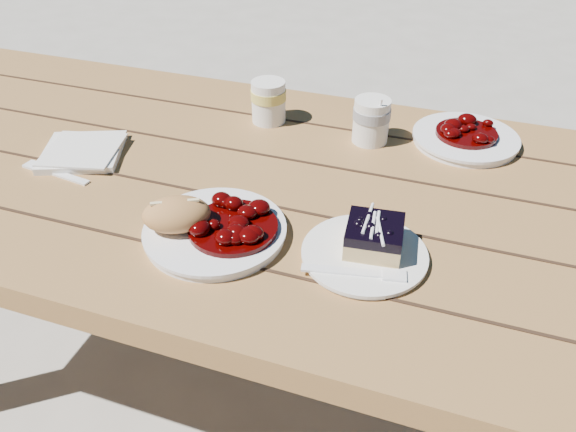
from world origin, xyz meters
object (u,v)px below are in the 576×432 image
(coffee_cup, at_px, (371,121))
(second_plate, at_px, (465,139))
(second_cup, at_px, (269,102))
(dessert_plate, at_px, (364,255))
(bread_roll, at_px, (177,214))
(picnic_table, at_px, (262,244))
(main_plate, at_px, (215,232))
(blueberry_cake, at_px, (374,236))

(coffee_cup, height_order, second_plate, coffee_cup)
(coffee_cup, bearing_deg, second_plate, 16.72)
(second_cup, bearing_deg, coffee_cup, -4.16)
(dessert_plate, bearing_deg, bread_roll, -171.15)
(picnic_table, bearing_deg, main_plate, -91.19)
(bread_roll, relative_size, dessert_plate, 0.57)
(second_cup, bearing_deg, picnic_table, -73.75)
(dessert_plate, bearing_deg, second_cup, 128.12)
(dessert_plate, distance_m, second_cup, 0.49)
(second_cup, bearing_deg, blueberry_cake, -49.86)
(main_plate, xyz_separation_m, second_cup, (-0.06, 0.41, 0.04))
(coffee_cup, height_order, second_cup, same)
(bread_roll, relative_size, second_cup, 1.18)
(bread_roll, bearing_deg, main_plate, 19.98)
(second_plate, height_order, second_cup, second_cup)
(dessert_plate, bearing_deg, main_plate, -173.81)
(main_plate, relative_size, second_cup, 2.47)
(bread_roll, xyz_separation_m, blueberry_cake, (0.31, 0.06, -0.01))
(dessert_plate, height_order, blueberry_cake, blueberry_cake)
(picnic_table, bearing_deg, second_plate, 36.77)
(picnic_table, relative_size, coffee_cup, 21.74)
(blueberry_cake, distance_m, second_cup, 0.49)
(picnic_table, xyz_separation_m, bread_roll, (-0.06, -0.21, 0.21))
(bread_roll, height_order, second_cup, second_cup)
(bread_roll, bearing_deg, picnic_table, 74.20)
(bread_roll, distance_m, second_cup, 0.43)
(blueberry_cake, relative_size, coffee_cup, 1.02)
(blueberry_cake, bearing_deg, coffee_cup, 97.04)
(main_plate, bearing_deg, blueberry_cake, 9.30)
(dessert_plate, xyz_separation_m, second_cup, (-0.30, 0.39, 0.04))
(main_plate, bearing_deg, bread_roll, -160.02)
(blueberry_cake, xyz_separation_m, second_plate, (0.11, 0.41, -0.03))
(blueberry_cake, relative_size, second_cup, 1.02)
(main_plate, bearing_deg, second_cup, 98.49)
(second_plate, relative_size, second_cup, 2.29)
(picnic_table, bearing_deg, second_cup, 106.25)
(main_plate, xyz_separation_m, blueberry_cake, (0.25, 0.04, 0.03))
(bread_roll, bearing_deg, second_cup, 90.88)
(blueberry_cake, bearing_deg, picnic_table, 143.27)
(picnic_table, distance_m, dessert_plate, 0.33)
(coffee_cup, distance_m, second_plate, 0.20)
(picnic_table, bearing_deg, blueberry_cake, -30.65)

